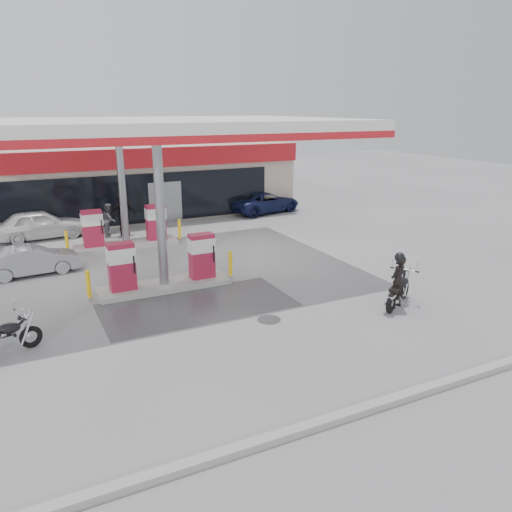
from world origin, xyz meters
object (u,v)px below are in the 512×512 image
at_px(pump_island_far, 126,231).
at_px(pump_island_near, 164,268).
at_px(main_motorcycle, 398,291).
at_px(biker_walking, 123,215).
at_px(parked_motorcycle, 4,339).
at_px(hatchback_silver, 32,260).
at_px(attendant, 109,219).
at_px(parked_car_right, 265,202).
at_px(sedan_white, 40,224).
at_px(biker_main, 398,282).

bearing_deg(pump_island_far, pump_island_near, -90.00).
bearing_deg(main_motorcycle, biker_walking, 82.34).
xyz_separation_m(pump_island_far, parked_motorcycle, (-5.00, -8.98, -0.26)).
distance_m(pump_island_far, main_motorcycle, 12.44).
bearing_deg(pump_island_near, parked_motorcycle, -149.17).
xyz_separation_m(parked_motorcycle, hatchback_silver, (1.01, 6.58, 0.10)).
bearing_deg(parked_motorcycle, attendant, 51.47).
bearing_deg(parked_motorcycle, biker_walking, 48.39).
xyz_separation_m(main_motorcycle, attendant, (-6.44, 13.22, 0.31)).
relative_size(pump_island_near, hatchback_silver, 1.54).
height_order(hatchback_silver, parked_car_right, parked_car_right).
distance_m(parked_car_right, biker_walking, 8.88).
height_order(parked_motorcycle, parked_car_right, parked_car_right).
height_order(attendant, parked_car_right, attendant).
bearing_deg(main_motorcycle, parked_motorcycle, 139.07).
relative_size(pump_island_near, sedan_white, 1.25).
height_order(pump_island_near, parked_motorcycle, pump_island_near).
height_order(biker_main, parked_car_right, biker_main).
distance_m(parked_motorcycle, attendant, 12.36).
xyz_separation_m(sedan_white, attendant, (3.08, -0.77, 0.09)).
bearing_deg(main_motorcycle, hatchback_silver, 108.72).
bearing_deg(pump_island_near, biker_walking, 87.40).
bearing_deg(pump_island_far, hatchback_silver, -148.95).
bearing_deg(sedan_white, main_motorcycle, -150.51).
xyz_separation_m(main_motorcycle, parked_car_right, (2.88, 14.79, 0.14)).
height_order(biker_main, biker_walking, biker_walking).
height_order(biker_main, attendant, biker_main).
xyz_separation_m(attendant, parked_car_right, (9.31, 1.57, -0.17)).
height_order(pump_island_far, parked_motorcycle, pump_island_far).
xyz_separation_m(parked_motorcycle, attendant, (4.75, 11.41, 0.34)).
bearing_deg(main_motorcycle, attendant, 84.21).
relative_size(pump_island_near, parked_car_right, 1.17).
bearing_deg(biker_walking, pump_island_near, -94.39).
bearing_deg(sedan_white, hatchback_silver, 168.61).
relative_size(main_motorcycle, biker_main, 1.09).
bearing_deg(main_motorcycle, parked_car_right, 47.25).
relative_size(main_motorcycle, hatchback_silver, 0.55).
distance_m(pump_island_near, parked_car_right, 13.49).
bearing_deg(biker_main, parked_motorcycle, -29.24).
relative_size(hatchback_silver, biker_walking, 1.67).
distance_m(biker_main, parked_car_right, 15.21).
bearing_deg(attendant, parked_motorcycle, 175.86).
relative_size(pump_island_far, main_motorcycle, 2.79).
height_order(main_motorcycle, attendant, attendant).
bearing_deg(parked_motorcycle, pump_island_far, 44.95).
bearing_deg(pump_island_near, pump_island_far, 90.00).
relative_size(pump_island_near, parked_motorcycle, 2.68).
xyz_separation_m(attendant, biker_walking, (0.63, -0.23, 0.22)).
height_order(biker_main, parked_motorcycle, biker_main).
bearing_deg(sedan_white, attendant, -108.80).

